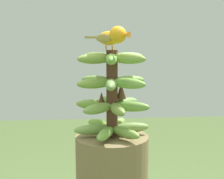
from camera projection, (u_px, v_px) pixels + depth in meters
The scene contains 2 objects.
banana_bunch at pixel (112, 94), 1.26m from camera, with size 0.29×0.28×0.32m.
perched_bird at pixel (113, 37), 1.20m from camera, with size 0.15×0.17×0.08m.
Camera 1 is at (-0.11, -1.24, 1.30)m, focal length 55.32 mm.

